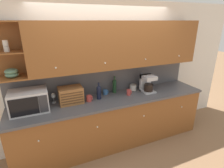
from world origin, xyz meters
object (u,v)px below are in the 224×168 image
mug_blue_second (105,92)px  mug_patterned_third (129,92)px  wine_bottle (99,92)px  microwave (29,101)px  bread_box (71,95)px  coffee_maker (147,83)px  mug (89,98)px  second_wine_bottle (114,85)px  storage_canister (133,87)px  wine_glass (53,96)px

mug_blue_second → mug_patterned_third: bearing=-27.1°
wine_bottle → microwave: bearing=-179.4°
bread_box → coffee_maker: size_ratio=1.17×
mug → second_wine_bottle: 0.59m
storage_canister → wine_glass: bearing=178.5°
bread_box → storage_canister: bread_box is taller
mug → storage_canister: storage_canister is taller
second_wine_bottle → coffee_maker: bearing=-17.9°
wine_glass → wine_bottle: 0.77m
coffee_maker → mug_blue_second: bearing=166.7°
microwave → wine_bottle: 1.11m
wine_bottle → mug: bearing=-170.5°
mug → mug_blue_second: mug is taller
storage_canister → coffee_maker: (0.22, -0.17, 0.11)m
microwave → bread_box: 0.63m
coffee_maker → bread_box: bearing=176.8°
bread_box → mug: size_ratio=3.68×
wine_glass → storage_canister: wine_glass is taller
wine_bottle → mug_blue_second: bearing=38.7°
wine_glass → bread_box: size_ratio=0.44×
mug_patterned_third → coffee_maker: size_ratio=0.32×
wine_glass → second_wine_bottle: (1.12, -0.01, 0.03)m
bread_box → mug: bread_box is taller
microwave → wine_glass: size_ratio=3.18×
mug_patterned_third → coffee_maker: coffee_maker is taller
mug_blue_second → second_wine_bottle: 0.22m
wine_glass → wine_bottle: bearing=-12.0°
mug → wine_bottle: 0.21m
mug_blue_second → storage_canister: size_ratio=0.75×
mug_blue_second → coffee_maker: coffee_maker is taller
wine_glass → bread_box: bearing=-25.0°
wine_glass → mug_blue_second: wine_glass is taller
mug_patterned_third → storage_canister: size_ratio=0.78×
mug_patterned_third → wine_glass: bearing=170.6°
second_wine_bottle → coffee_maker: 0.64m
wine_glass → mug_blue_second: size_ratio=1.68×
wine_bottle → mug_blue_second: 0.24m
wine_bottle → storage_canister: size_ratio=2.21×
microwave → wine_glass: bearing=25.5°
mug_blue_second → mug_patterned_third: size_ratio=0.97×
microwave → second_wine_bottle: size_ratio=1.64×
wine_glass → bread_box: bread_box is taller
microwave → storage_canister: size_ratio=4.00×
mug_blue_second → mug_patterned_third: mug_patterned_third is taller
bread_box → mug_patterned_third: size_ratio=3.69×
wine_glass → second_wine_bottle: 1.12m
wine_bottle → coffee_maker: size_ratio=0.91×
mug_blue_second → coffee_maker: bearing=-13.3°
wine_glass → storage_canister: 1.51m
mug → mug_patterned_third: bearing=-2.1°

